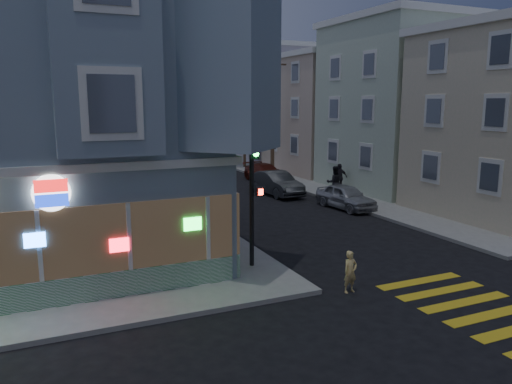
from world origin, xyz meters
TOP-DOWN VIEW (x-y plane):
  - ground at (0.00, 0.00)m, footprint 120.00×120.00m
  - sidewalk_ne at (23.00, 23.00)m, footprint 24.00×42.00m
  - row_house_b at (19.50, 16.00)m, footprint 12.00×8.60m
  - row_house_c at (19.50, 25.00)m, footprint 12.00×8.60m
  - row_house_d at (19.50, 34.00)m, footprint 12.00×8.60m
  - utility_pole at (12.00, 24.00)m, footprint 2.20×0.30m
  - street_tree_near at (12.20, 30.00)m, footprint 3.00×3.00m
  - street_tree_far at (12.20, 38.00)m, footprint 3.00×3.00m
  - running_child at (3.87, 1.80)m, footprint 0.51×0.36m
  - pedestrian_a at (11.30, 14.19)m, footprint 1.12×0.99m
  - pedestrian_b at (13.00, 16.21)m, footprint 1.05×0.48m
  - parked_car_a at (10.70, 12.12)m, footprint 1.89×4.07m
  - parked_car_b at (9.04, 17.32)m, footprint 1.87×4.62m
  - parked_car_c at (10.70, 22.52)m, footprint 2.07×4.55m
  - parked_car_d at (8.60, 30.71)m, footprint 2.07×4.39m
  - traffic_signal at (1.98, 4.88)m, footprint 0.60×0.54m
  - fire_hydrant at (11.30, 13.84)m, footprint 0.51×0.30m

SIDE VIEW (x-z plane):
  - ground at x=0.00m, z-range 0.00..0.00m
  - sidewalk_ne at x=23.00m, z-range 0.00..0.15m
  - parked_car_d at x=8.60m, z-range 0.00..1.21m
  - fire_hydrant at x=11.30m, z-range 0.17..1.06m
  - parked_car_c at x=10.70m, z-range 0.00..1.29m
  - running_child at x=3.87m, z-range 0.00..1.32m
  - parked_car_a at x=10.70m, z-range 0.00..1.35m
  - parked_car_b at x=9.04m, z-range 0.00..1.49m
  - pedestrian_b at x=13.00m, z-range 0.15..1.91m
  - pedestrian_a at x=11.30m, z-range 0.15..2.09m
  - traffic_signal at x=1.98m, z-range 1.00..5.80m
  - street_tree_near at x=12.20m, z-range 1.29..6.59m
  - street_tree_far at x=12.20m, z-range 1.29..6.59m
  - row_house_c at x=19.50m, z-range 0.15..9.15m
  - utility_pole at x=12.00m, z-range 0.30..9.30m
  - row_house_b at x=19.50m, z-range 0.15..10.65m
  - row_house_d at x=19.50m, z-range 0.15..10.65m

